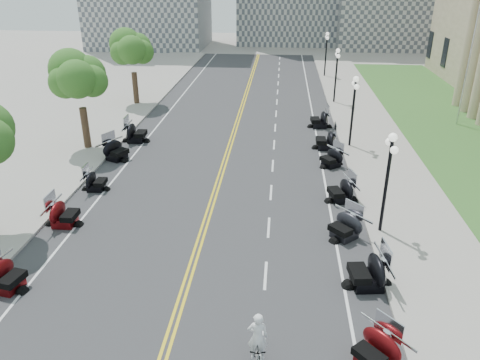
{
  "coord_description": "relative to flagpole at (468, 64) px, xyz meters",
  "views": [
    {
      "loc": [
        3.57,
        -16.22,
        11.77
      ],
      "look_at": [
        1.66,
        5.19,
        2.0
      ],
      "focal_mm": 35.0,
      "sensor_mm": 36.0,
      "label": 1
    }
  ],
  "objects": [
    {
      "name": "ground",
      "position": [
        -18.0,
        -22.0,
        -5.0
      ],
      "size": [
        160.0,
        160.0,
        0.0
      ],
      "primitive_type": "plane",
      "color": "gray"
    },
    {
      "name": "road",
      "position": [
        -18.0,
        -12.0,
        -5.0
      ],
      "size": [
        16.0,
        90.0,
        0.01
      ],
      "primitive_type": "cube",
      "color": "#333335",
      "rests_on": "ground"
    },
    {
      "name": "centerline_yellow_a",
      "position": [
        -18.12,
        -12.0,
        -4.99
      ],
      "size": [
        0.12,
        90.0,
        0.0
      ],
      "primitive_type": "cube",
      "color": "yellow",
      "rests_on": "road"
    },
    {
      "name": "centerline_yellow_b",
      "position": [
        -17.88,
        -12.0,
        -4.99
      ],
      "size": [
        0.12,
        90.0,
        0.0
      ],
      "primitive_type": "cube",
      "color": "yellow",
      "rests_on": "road"
    },
    {
      "name": "edge_line_north",
      "position": [
        -11.6,
        -12.0,
        -4.99
      ],
      "size": [
        0.12,
        90.0,
        0.0
      ],
      "primitive_type": "cube",
      "color": "white",
      "rests_on": "road"
    },
    {
      "name": "edge_line_south",
      "position": [
        -24.4,
        -12.0,
        -4.99
      ],
      "size": [
        0.12,
        90.0,
        0.0
      ],
      "primitive_type": "cube",
      "color": "white",
      "rests_on": "road"
    },
    {
      "name": "lane_dash_5",
      "position": [
        -14.8,
        -26.0,
        -4.99
      ],
      "size": [
        0.12,
        2.0,
        0.0
      ],
      "primitive_type": "cube",
      "color": "white",
      "rests_on": "road"
    },
    {
      "name": "lane_dash_6",
      "position": [
        -14.8,
        -22.0,
        -4.99
      ],
      "size": [
        0.12,
        2.0,
        0.0
      ],
      "primitive_type": "cube",
      "color": "white",
      "rests_on": "road"
    },
    {
      "name": "lane_dash_7",
      "position": [
        -14.8,
        -18.0,
        -4.99
      ],
      "size": [
        0.12,
        2.0,
        0.0
      ],
      "primitive_type": "cube",
      "color": "white",
      "rests_on": "road"
    },
    {
      "name": "lane_dash_8",
      "position": [
        -14.8,
        -14.0,
        -4.99
      ],
      "size": [
        0.12,
        2.0,
        0.0
      ],
      "primitive_type": "cube",
      "color": "white",
      "rests_on": "road"
    },
    {
      "name": "lane_dash_9",
      "position": [
        -14.8,
        -10.0,
        -4.99
      ],
      "size": [
        0.12,
        2.0,
        0.0
      ],
      "primitive_type": "cube",
      "color": "white",
      "rests_on": "road"
    },
    {
      "name": "lane_dash_10",
      "position": [
        -14.8,
        -6.0,
        -4.99
      ],
      "size": [
        0.12,
        2.0,
        0.0
      ],
      "primitive_type": "cube",
      "color": "white",
      "rests_on": "road"
    },
    {
      "name": "lane_dash_11",
      "position": [
        -14.8,
        -2.0,
        -4.99
      ],
      "size": [
        0.12,
        2.0,
        0.0
      ],
      "primitive_type": "cube",
      "color": "white",
      "rests_on": "road"
    },
    {
      "name": "lane_dash_12",
      "position": [
        -14.8,
        2.0,
        -4.99
      ],
      "size": [
        0.12,
        2.0,
        0.0
      ],
      "primitive_type": "cube",
      "color": "white",
      "rests_on": "road"
    },
    {
      "name": "lane_dash_13",
      "position": [
        -14.8,
        6.0,
        -4.99
      ],
      "size": [
        0.12,
        2.0,
        0.0
      ],
      "primitive_type": "cube",
      "color": "white",
      "rests_on": "road"
    },
    {
      "name": "lane_dash_14",
      "position": [
        -14.8,
        10.0,
        -4.99
      ],
      "size": [
        0.12,
        2.0,
        0.0
      ],
      "primitive_type": "cube",
      "color": "white",
      "rests_on": "road"
    },
    {
      "name": "lane_dash_15",
      "position": [
        -14.8,
        14.0,
        -4.99
      ],
      "size": [
        0.12,
        2.0,
        0.0
      ],
      "primitive_type": "cube",
      "color": "white",
      "rests_on": "road"
    },
    {
      "name": "lane_dash_16",
      "position": [
        -14.8,
        18.0,
        -4.99
      ],
      "size": [
        0.12,
        2.0,
        0.0
      ],
      "primitive_type": "cube",
      "color": "white",
      "rests_on": "road"
    },
    {
      "name": "lane_dash_17",
      "position": [
        -14.8,
        22.0,
        -4.99
      ],
      "size": [
        0.12,
        2.0,
        0.0
      ],
      "primitive_type": "cube",
      "color": "white",
      "rests_on": "road"
    },
    {
      "name": "lane_dash_18",
      "position": [
        -14.8,
        26.0,
        -4.99
      ],
      "size": [
        0.12,
        2.0,
        0.0
      ],
      "primitive_type": "cube",
      "color": "white",
      "rests_on": "road"
    },
    {
      "name": "lane_dash_19",
      "position": [
        -14.8,
        30.0,
        -4.99
      ],
      "size": [
        0.12,
        2.0,
        0.0
      ],
      "primitive_type": "cube",
      "color": "white",
      "rests_on": "road"
    },
    {
      "name": "sidewalk_north",
      "position": [
        -7.5,
        -12.0,
        -4.92
      ],
      "size": [
        5.0,
        90.0,
        0.15
      ],
      "primitive_type": "cube",
      "color": "#9E9991",
      "rests_on": "ground"
    },
    {
      "name": "sidewalk_south",
      "position": [
        -28.5,
        -12.0,
        -4.92
      ],
      "size": [
        5.0,
        90.0,
        0.15
      ],
      "primitive_type": "cube",
      "color": "#9E9991",
      "rests_on": "ground"
    },
    {
      "name": "lawn",
      "position": [
        -0.5,
        -4.0,
        -4.95
      ],
      "size": [
        9.0,
        60.0,
        0.1
      ],
      "primitive_type": "cube",
      "color": "#356023",
      "rests_on": "ground"
    },
    {
      "name": "street_lamp_2",
      "position": [
        -9.4,
        -18.0,
        -2.4
      ],
      "size": [
        0.5,
        1.2,
        4.9
      ],
      "primitive_type": null,
      "color": "black",
      "rests_on": "sidewalk_north"
    },
    {
      "name": "street_lamp_3",
      "position": [
        -9.4,
        -6.0,
        -2.4
      ],
      "size": [
        0.5,
        1.2,
        4.9
      ],
      "primitive_type": null,
      "color": "black",
      "rests_on": "sidewalk_north"
    },
    {
      "name": "street_lamp_4",
      "position": [
        -9.4,
        6.0,
        -2.4
      ],
      "size": [
        0.5,
        1.2,
        4.9
      ],
      "primitive_type": null,
      "color": "black",
      "rests_on": "sidewalk_north"
    },
    {
      "name": "street_lamp_5",
      "position": [
        -9.4,
        18.0,
        -2.4
      ],
      "size": [
        0.5,
        1.2,
        4.9
      ],
      "primitive_type": null,
      "color": "black",
      "rests_on": "sidewalk_north"
    },
    {
      "name": "flagpole",
      "position": [
        0.0,
        0.0,
        0.0
      ],
      "size": [
        1.1,
        0.2,
        10.0
      ],
      "primitive_type": null,
      "color": "silver",
      "rests_on": "ground"
    },
    {
      "name": "tree_3",
      "position": [
        -28.0,
        -8.0,
        -0.25
      ],
      "size": [
        4.8,
        4.8,
        9.2
      ],
      "primitive_type": null,
      "color": "#235619",
      "rests_on": "sidewalk_south"
    },
    {
      "name": "tree_4",
      "position": [
        -28.0,
        4.0,
        -0.25
      ],
      "size": [
        4.8,
        4.8,
        9.2
      ],
      "primitive_type": null,
      "color": "#235619",
      "rests_on": "sidewalk_south"
    },
    {
      "name": "motorcycle_n_4",
      "position": [
        -11.1,
        -26.49,
        -4.34
      ],
      "size": [
        2.68,
        2.68,
        1.33
      ],
      "primitive_type": null,
      "rotation": [
        0.0,
        0.0,
        -0.85
      ],
      "color": "#590A0C",
      "rests_on": "road"
    },
    {
      "name": "motorcycle_n_5",
      "position": [
        -10.71,
        -22.34,
        -4.22
      ],
      "size": [
        2.49,
        2.49,
        1.55
      ],
      "primitive_type": null,
      "rotation": [
        0.0,
        0.0,
        -1.44
      ],
      "color": "black",
      "rests_on": "road"
    },
    {
      "name": "motorcycle_n_6",
      "position": [
        -11.19,
        -18.63,
        -4.31
      ],
      "size": [
        2.79,
        2.79,
        1.38
      ],
      "primitive_type": null,
      "rotation": [
        0.0,
        0.0,
        -0.84
      ],
      "color": "black",
      "rests_on": "road"
    },
    {
      "name": "motorcycle_n_7",
      "position": [
        -10.95,
        -14.73,
        -4.3
      ],
      "size": [
        2.48,
        2.48,
        1.41
      ],
      "primitive_type": null,
      "rotation": [
        0.0,
        0.0,
        -1.29
      ],
      "color": "black",
      "rests_on": "road"
    },
    {
      "name": "motorcycle_n_8",
      "position": [
        -11.04,
        -9.75,
        -4.35
      ],
      "size": [
        2.58,
        2.58,
        1.3
      ],
      "primitive_type": null,
      "rotation": [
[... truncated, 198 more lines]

